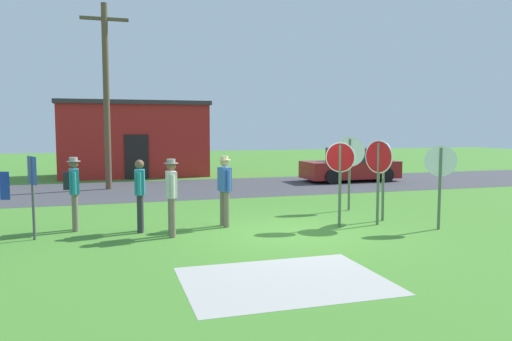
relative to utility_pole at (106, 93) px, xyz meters
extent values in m
plane|color=#47842D|center=(4.06, -9.74, -3.77)|extent=(80.00, 80.00, 0.00)
cube|color=#424247|center=(4.06, -0.72, -3.77)|extent=(60.00, 6.40, 0.01)
cube|color=#ADAAA3|center=(2.65, -12.88, -3.77)|extent=(3.20, 2.40, 0.01)
cube|color=#B2231E|center=(1.28, 5.34, -2.01)|extent=(7.03, 3.62, 3.53)
cube|color=#383333|center=(1.28, 5.34, -0.15)|extent=(7.23, 3.82, 0.20)
cube|color=black|center=(1.28, 3.51, -2.72)|extent=(1.10, 0.08, 2.10)
cylinder|color=brown|center=(0.00, 0.00, -0.18)|extent=(0.24, 0.24, 7.19)
cube|color=brown|center=(0.00, 0.00, 2.82)|extent=(1.80, 0.12, 0.12)
cube|color=maroon|center=(10.52, -0.14, -3.24)|extent=(4.31, 1.83, 0.76)
cube|color=#2D333D|center=(10.77, -0.13, -2.56)|extent=(2.25, 1.55, 0.60)
cylinder|color=black|center=(9.20, -1.05, -3.45)|extent=(0.64, 0.23, 0.64)
cylinder|color=black|center=(9.18, 0.75, -3.45)|extent=(0.64, 0.23, 0.64)
cylinder|color=black|center=(11.86, -1.02, -3.45)|extent=(0.64, 0.23, 0.64)
cylinder|color=black|center=(11.85, 0.78, -3.45)|extent=(0.64, 0.23, 0.64)
cylinder|color=#51664C|center=(7.55, -10.26, -2.80)|extent=(0.10, 0.10, 1.95)
cylinder|color=white|center=(7.55, -10.26, -2.13)|extent=(0.65, 0.40, 0.75)
cylinder|color=#B70F14|center=(7.56, -10.25, -2.13)|extent=(0.60, 0.37, 0.69)
cylinder|color=#51664C|center=(5.41, -9.30, -2.77)|extent=(0.10, 0.10, 2.01)
cylinder|color=white|center=(5.41, -9.30, -2.06)|extent=(0.56, 0.49, 0.73)
cylinder|color=#B70F14|center=(5.41, -9.31, -2.06)|extent=(0.52, 0.46, 0.68)
cylinder|color=#51664C|center=(6.43, -9.36, -2.75)|extent=(0.09, 0.09, 2.05)
cylinder|color=white|center=(6.43, -9.36, -2.06)|extent=(0.30, 0.78, 0.83)
cylinder|color=#B70F14|center=(6.42, -9.36, -2.06)|extent=(0.28, 0.73, 0.77)
cylinder|color=#51664C|center=(6.85, -8.91, -2.87)|extent=(0.11, 0.10, 1.81)
cylinder|color=white|center=(6.85, -8.91, -2.27)|extent=(0.43, 0.63, 0.75)
cylinder|color=#B70F14|center=(6.86, -8.92, -2.27)|extent=(0.40, 0.59, 0.69)
cylinder|color=#51664C|center=(6.77, -7.21, -2.73)|extent=(0.09, 0.09, 2.09)
cylinder|color=white|center=(6.77, -7.21, -2.05)|extent=(0.83, 0.33, 0.88)
cylinder|color=#B70F14|center=(6.77, -7.20, -2.05)|extent=(0.77, 0.30, 0.82)
cylinder|color=#2D2D33|center=(0.71, -8.38, -3.33)|extent=(0.14, 0.14, 0.88)
cylinder|color=#2D2D33|center=(0.69, -8.60, -3.33)|extent=(0.14, 0.14, 0.88)
cube|color=teal|center=(0.70, -8.49, -2.60)|extent=(0.26, 0.38, 0.58)
cylinder|color=teal|center=(0.73, -8.25, -2.62)|extent=(0.09, 0.09, 0.52)
cylinder|color=teal|center=(0.67, -8.73, -2.62)|extent=(0.09, 0.09, 0.52)
sphere|color=brown|center=(0.70, -8.49, -2.19)|extent=(0.21, 0.21, 0.21)
cylinder|color=#7A6B56|center=(1.34, -9.07, -3.33)|extent=(0.14, 0.14, 0.88)
cylinder|color=#7A6B56|center=(1.34, -9.29, -3.33)|extent=(0.14, 0.14, 0.88)
cube|color=beige|center=(1.34, -9.18, -2.60)|extent=(0.22, 0.36, 0.58)
cylinder|color=beige|center=(1.34, -8.94, -2.62)|extent=(0.09, 0.09, 0.52)
cylinder|color=beige|center=(1.34, -9.42, -2.62)|extent=(0.09, 0.09, 0.52)
sphere|color=brown|center=(1.34, -9.18, -2.19)|extent=(0.21, 0.21, 0.21)
cylinder|color=gray|center=(1.34, -9.18, -2.13)|extent=(0.32, 0.31, 0.02)
cylinder|color=gray|center=(1.34, -9.18, -2.08)|extent=(0.19, 0.19, 0.09)
cylinder|color=#7A6B56|center=(-0.77, -7.78, -3.33)|extent=(0.14, 0.14, 0.88)
cylinder|color=#7A6B56|center=(-0.76, -8.00, -3.33)|extent=(0.14, 0.14, 0.88)
cube|color=teal|center=(-0.77, -7.89, -2.60)|extent=(0.25, 0.38, 0.58)
cylinder|color=teal|center=(-0.78, -7.65, -2.62)|extent=(0.09, 0.09, 0.52)
cylinder|color=teal|center=(-0.75, -8.13, -2.62)|extent=(0.09, 0.09, 0.52)
sphere|color=brown|center=(-0.77, -7.89, -2.19)|extent=(0.21, 0.21, 0.21)
cylinder|color=gray|center=(-0.77, -7.89, -2.13)|extent=(0.31, 0.32, 0.02)
cylinder|color=gray|center=(-0.77, -7.89, -2.08)|extent=(0.19, 0.19, 0.09)
cube|color=#232328|center=(-0.94, -7.91, -2.58)|extent=(0.16, 0.27, 0.40)
cylinder|color=#7A6B56|center=(2.70, -8.34, -3.33)|extent=(0.14, 0.14, 0.88)
cylinder|color=#7A6B56|center=(2.75, -8.55, -3.33)|extent=(0.14, 0.14, 0.88)
cube|color=#3860B7|center=(2.73, -8.44, -2.60)|extent=(0.29, 0.40, 0.58)
cylinder|color=#3860B7|center=(2.67, -8.21, -2.62)|extent=(0.09, 0.09, 0.52)
cylinder|color=#3860B7|center=(2.78, -8.68, -2.62)|extent=(0.09, 0.09, 0.52)
sphere|color=tan|center=(2.73, -8.44, -2.19)|extent=(0.21, 0.21, 0.21)
cylinder|color=beige|center=(2.73, -8.44, -2.13)|extent=(0.31, 0.31, 0.02)
cylinder|color=beige|center=(2.73, -8.44, -2.08)|extent=(0.19, 0.19, 0.09)
cylinder|color=#4C4C51|center=(-1.56, -8.65, -2.86)|extent=(0.06, 0.06, 1.82)
cube|color=#1E389E|center=(-1.56, -8.65, -2.26)|extent=(0.25, 0.56, 0.60)
camera|label=1|loc=(0.03, -19.98, -1.34)|focal=34.15mm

